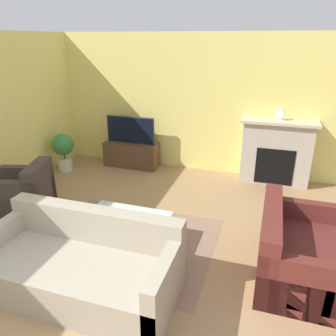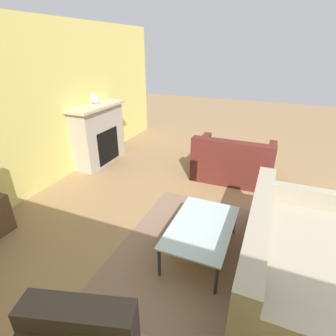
% 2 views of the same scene
% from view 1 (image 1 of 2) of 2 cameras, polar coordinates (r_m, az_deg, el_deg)
% --- Properties ---
extents(wall_back, '(8.55, 0.06, 2.70)m').
position_cam_1_polar(wall_back, '(6.67, 4.22, 11.00)').
color(wall_back, '#EADB72').
rests_on(wall_back, ground_plane).
extents(area_rug, '(2.31, 1.89, 0.00)m').
position_cam_1_polar(area_rug, '(4.60, -7.02, -12.63)').
color(area_rug, '#896B56').
rests_on(area_rug, ground_plane).
extents(fireplace, '(1.35, 0.47, 1.21)m').
position_cam_1_polar(fireplace, '(6.44, 18.32, 2.92)').
color(fireplace, '#B2A899').
rests_on(fireplace, ground_plane).
extents(tv_stand, '(1.15, 0.41, 0.52)m').
position_cam_1_polar(tv_stand, '(7.06, -6.35, 2.36)').
color(tv_stand, brown).
rests_on(tv_stand, ground_plane).
extents(tv, '(1.04, 0.06, 0.56)m').
position_cam_1_polar(tv, '(6.89, -6.55, 6.59)').
color(tv, '#232328').
rests_on(tv, tv_stand).
extents(couch_sectional, '(2.10, 0.98, 0.82)m').
position_cam_1_polar(couch_sectional, '(3.81, -14.82, -16.27)').
color(couch_sectional, '#9E937F').
rests_on(couch_sectional, ground_plane).
extents(couch_loveseat, '(0.95, 1.40, 0.82)m').
position_cam_1_polar(couch_loveseat, '(4.14, 21.60, -13.74)').
color(couch_loveseat, '#5B231E').
rests_on(couch_loveseat, ground_plane).
extents(armchair_by_window, '(1.02, 0.95, 0.82)m').
position_cam_1_polar(armchair_by_window, '(5.62, -23.90, -4.28)').
color(armchair_by_window, '#3D332D').
rests_on(armchair_by_window, ground_plane).
extents(coffee_table, '(1.11, 0.69, 0.38)m').
position_cam_1_polar(coffee_table, '(4.40, -7.30, -8.93)').
color(coffee_table, '#333338').
rests_on(coffee_table, ground_plane).
extents(potted_plant, '(0.44, 0.44, 0.79)m').
position_cam_1_polar(potted_plant, '(7.03, -17.76, 3.26)').
color(potted_plant, beige).
rests_on(potted_plant, ground_plane).
extents(mantel_clock, '(0.19, 0.07, 0.22)m').
position_cam_1_polar(mantel_clock, '(6.26, 18.92, 8.94)').
color(mantel_clock, beige).
rests_on(mantel_clock, fireplace).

